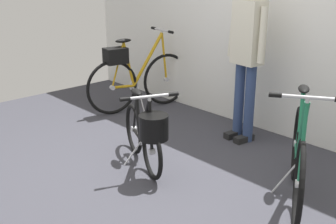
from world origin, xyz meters
name	(u,v)px	position (x,y,z in m)	size (l,w,h in m)	color
ground_plane	(148,182)	(0.00, 0.00, 0.00)	(6.47, 6.47, 0.00)	#38383F
folding_bike_foreground	(146,132)	(-0.20, 0.15, 0.38)	(1.04, 0.58, 0.79)	black
display_bike_left	(136,76)	(-1.67, 1.21, 0.47)	(0.53, 1.52, 1.06)	black
display_bike_right	(298,157)	(1.04, 0.72, 0.38)	(0.80, 1.24, 1.00)	black
visitor_near_wall	(247,48)	(-0.06, 1.43, 1.03)	(0.53, 0.31, 1.77)	navy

